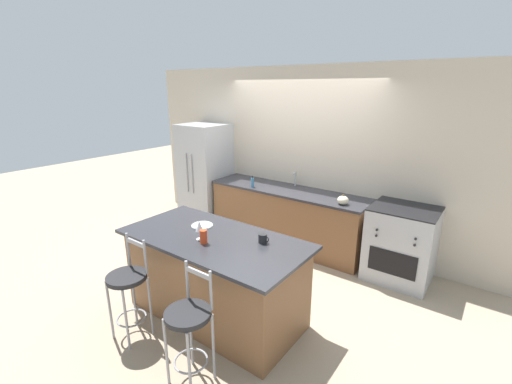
% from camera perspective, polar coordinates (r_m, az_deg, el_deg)
% --- Properties ---
extents(ground_plane, '(18.00, 18.00, 0.00)m').
position_cam_1_polar(ground_plane, '(5.27, 2.85, -9.88)').
color(ground_plane, tan).
extents(wall_back, '(6.00, 0.07, 2.70)m').
position_cam_1_polar(wall_back, '(5.42, 7.32, 5.91)').
color(wall_back, beige).
rests_on(wall_back, ground_plane).
extents(back_counter, '(2.52, 0.70, 0.90)m').
position_cam_1_polar(back_counter, '(5.39, 5.21, -4.04)').
color(back_counter, brown).
rests_on(back_counter, ground_plane).
extents(sink_faucet, '(0.02, 0.13, 0.22)m').
position_cam_1_polar(sink_faucet, '(5.38, 6.51, 2.44)').
color(sink_faucet, '#ADAFB5').
rests_on(sink_faucet, back_counter).
extents(kitchen_island, '(1.97, 0.97, 0.92)m').
position_cam_1_polar(kitchen_island, '(3.76, -6.86, -13.83)').
color(kitchen_island, brown).
rests_on(kitchen_island, ground_plane).
extents(refrigerator, '(0.77, 0.76, 1.78)m').
position_cam_1_polar(refrigerator, '(6.21, -8.40, 2.95)').
color(refrigerator, '#ADAFB5').
rests_on(refrigerator, ground_plane).
extents(oven_range, '(0.78, 0.72, 0.97)m').
position_cam_1_polar(oven_range, '(4.77, 23.01, -7.92)').
color(oven_range, '#ADAFB5').
rests_on(oven_range, ground_plane).
extents(bar_stool_near, '(0.38, 0.38, 1.03)m').
position_cam_1_polar(bar_stool_near, '(3.62, -20.49, -14.53)').
color(bar_stool_near, '#99999E').
rests_on(bar_stool_near, ground_plane).
extents(bar_stool_far, '(0.38, 0.38, 1.03)m').
position_cam_1_polar(bar_stool_far, '(3.00, -11.07, -20.91)').
color(bar_stool_far, '#99999E').
rests_on(bar_stool_far, ground_plane).
extents(dinner_plate, '(0.24, 0.24, 0.02)m').
position_cam_1_polar(dinner_plate, '(3.83, -8.98, -5.50)').
color(dinner_plate, white).
rests_on(dinner_plate, kitchen_island).
extents(wine_glass, '(0.08, 0.08, 0.20)m').
position_cam_1_polar(wine_glass, '(3.47, -9.43, -5.67)').
color(wine_glass, white).
rests_on(wine_glass, kitchen_island).
extents(coffee_mug, '(0.12, 0.09, 0.09)m').
position_cam_1_polar(coffee_mug, '(3.39, 1.16, -7.72)').
color(coffee_mug, '#232326').
rests_on(coffee_mug, kitchen_island).
extents(tumbler_cup, '(0.07, 0.07, 0.14)m').
position_cam_1_polar(tumbler_cup, '(3.41, -8.74, -7.37)').
color(tumbler_cup, red).
rests_on(tumbler_cup, kitchen_island).
extents(pumpkin_decoration, '(0.15, 0.15, 0.14)m').
position_cam_1_polar(pumpkin_decoration, '(4.66, 14.29, -1.33)').
color(pumpkin_decoration, beige).
rests_on(pumpkin_decoration, back_counter).
extents(soap_bottle, '(0.05, 0.05, 0.18)m').
position_cam_1_polar(soap_bottle, '(5.30, -0.60, 1.62)').
color(soap_bottle, teal).
rests_on(soap_bottle, back_counter).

